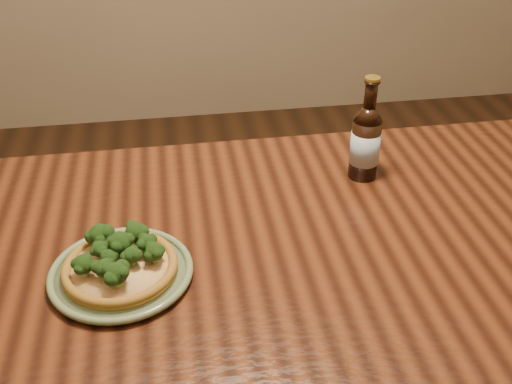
{
  "coord_description": "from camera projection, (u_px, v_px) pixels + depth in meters",
  "views": [
    {
      "loc": [
        -0.2,
        -0.78,
        1.48
      ],
      "look_at": [
        -0.05,
        0.2,
        0.82
      ],
      "focal_mm": 42.0,
      "sensor_mm": 36.0,
      "label": 1
    }
  ],
  "objects": [
    {
      "name": "beer_bottle",
      "position": [
        366.0,
        141.0,
        1.33
      ],
      "size": [
        0.07,
        0.07,
        0.24
      ],
      "rotation": [
        0.0,
        0.0,
        0.21
      ],
      "color": "black",
      "rests_on": "table"
    },
    {
      "name": "plate",
      "position": [
        121.0,
        273.0,
        1.08
      ],
      "size": [
        0.26,
        0.26,
        0.02
      ],
      "rotation": [
        0.0,
        0.0,
        -0.32
      ],
      "color": "#606F4C",
      "rests_on": "table"
    },
    {
      "name": "table",
      "position": [
        287.0,
        285.0,
        1.2
      ],
      "size": [
        1.6,
        0.9,
        0.75
      ],
      "color": "#451F0E",
      "rests_on": "ground"
    },
    {
      "name": "pizza",
      "position": [
        120.0,
        263.0,
        1.07
      ],
      "size": [
        0.21,
        0.21,
        0.07
      ],
      "rotation": [
        0.0,
        0.0,
        0.3
      ],
      "color": "olive",
      "rests_on": "plate"
    }
  ]
}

